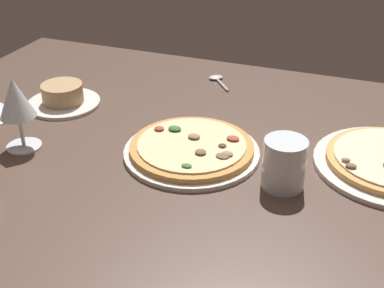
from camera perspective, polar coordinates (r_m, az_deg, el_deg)
dining_table at (r=104.82cm, az=0.04°, el=-2.66°), size 150.00×110.00×4.00cm
pizza_main at (r=104.92cm, az=-0.03°, el=-0.55°), size 28.07×28.07×3.37cm
ramekin_on_saucer at (r=129.53cm, az=-14.22°, el=5.15°), size 17.82×17.82×5.39cm
wine_glass_far at (r=109.02cm, az=-19.10°, el=4.59°), size 7.38×7.38×15.68cm
water_glass at (r=95.14cm, az=10.22°, el=-2.52°), size 7.97×7.97×9.63cm
spoon at (r=140.18cm, az=2.86°, el=7.23°), size 8.39×9.62×1.00cm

